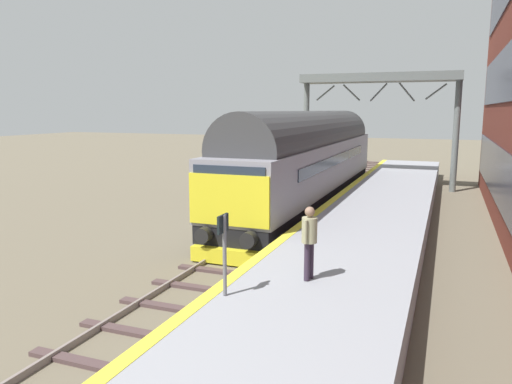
% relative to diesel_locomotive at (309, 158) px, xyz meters
% --- Properties ---
extents(ground_plane, '(140.00, 140.00, 0.00)m').
position_rel_diesel_locomotive_xyz_m(ground_plane, '(-0.00, -6.45, -2.48)').
color(ground_plane, '#6A604D').
rests_on(ground_plane, ground).
extents(track_main, '(2.50, 60.00, 0.15)m').
position_rel_diesel_locomotive_xyz_m(track_main, '(-0.00, -6.45, -2.43)').
color(track_main, gray).
rests_on(track_main, ground).
extents(station_platform, '(4.00, 44.00, 1.01)m').
position_rel_diesel_locomotive_xyz_m(station_platform, '(3.60, -6.45, -1.98)').
color(station_platform, '#94969E').
rests_on(station_platform, ground).
extents(diesel_locomotive, '(2.74, 18.79, 4.68)m').
position_rel_diesel_locomotive_xyz_m(diesel_locomotive, '(0.00, 0.00, 0.00)').
color(diesel_locomotive, black).
rests_on(diesel_locomotive, ground).
extents(signal_post_mid, '(0.44, 0.22, 4.47)m').
position_rel_diesel_locomotive_xyz_m(signal_post_mid, '(-2.12, -1.81, 0.30)').
color(signal_post_mid, gray).
rests_on(signal_post_mid, ground).
extents(platform_number_sign, '(0.10, 0.44, 1.66)m').
position_rel_diesel_locomotive_xyz_m(platform_number_sign, '(2.04, -13.91, -0.36)').
color(platform_number_sign, slate).
rests_on(platform_number_sign, station_platform).
extents(waiting_passenger, '(0.39, 0.50, 1.64)m').
position_rel_diesel_locomotive_xyz_m(waiting_passenger, '(3.39, -12.36, -0.49)').
color(waiting_passenger, '#332636').
rests_on(waiting_passenger, station_platform).
extents(overhead_footbridge, '(9.30, 2.00, 6.87)m').
position_rel_diesel_locomotive_xyz_m(overhead_footbridge, '(2.05, 8.13, 3.62)').
color(overhead_footbridge, slate).
rests_on(overhead_footbridge, ground).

